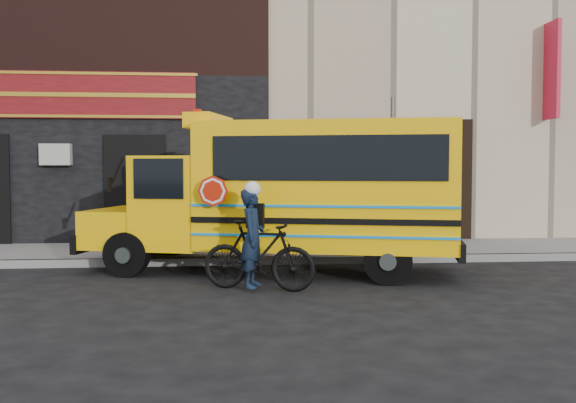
% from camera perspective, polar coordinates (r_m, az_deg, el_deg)
% --- Properties ---
extents(ground, '(120.00, 120.00, 0.00)m').
position_cam_1_polar(ground, '(10.39, 0.12, -7.73)').
color(ground, black).
rests_on(ground, ground).
extents(curb, '(40.00, 0.20, 0.15)m').
position_cam_1_polar(curb, '(12.94, -0.95, -5.27)').
color(curb, gray).
rests_on(curb, ground).
extents(sidewalk, '(40.00, 3.00, 0.15)m').
position_cam_1_polar(sidewalk, '(14.42, -1.39, -4.41)').
color(sidewalk, slate).
rests_on(sidewalk, ground).
extents(building, '(20.00, 10.70, 12.00)m').
position_cam_1_polar(building, '(21.07, -2.72, 14.47)').
color(building, beige).
rests_on(building, sidewalk).
extents(school_bus, '(7.21, 3.83, 2.92)m').
position_cam_1_polar(school_bus, '(11.80, 0.37, 0.93)').
color(school_bus, black).
rests_on(school_bus, ground).
extents(sign_pole, '(0.07, 0.29, 3.34)m').
position_cam_1_polar(sign_pole, '(12.96, 9.25, 2.51)').
color(sign_pole, '#404844').
rests_on(sign_pole, ground).
extents(bicycle, '(1.92, 1.15, 1.11)m').
position_cam_1_polar(bicycle, '(10.16, -2.64, -4.80)').
color(bicycle, black).
rests_on(bicycle, ground).
extents(cyclist, '(0.51, 0.65, 1.57)m').
position_cam_1_polar(cyclist, '(10.14, -3.17, -3.52)').
color(cyclist, black).
rests_on(cyclist, ground).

